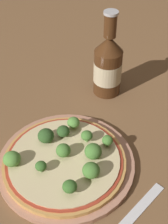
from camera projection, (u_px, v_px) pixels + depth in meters
name	position (u px, v px, depth m)	size (l,w,h in m)	color
ground_plane	(71.00, 156.00, 0.67)	(3.00, 3.00, 0.00)	brown
plate	(66.00, 163.00, 0.65)	(0.28, 0.28, 0.01)	tan
pizza	(64.00, 161.00, 0.63)	(0.25, 0.25, 0.01)	tan
broccoli_floret_0	(63.00, 131.00, 0.66)	(0.03, 0.03, 0.03)	#6B8E51
broccoli_floret_1	(87.00, 136.00, 0.65)	(0.02, 0.02, 0.03)	#6B8E51
broccoli_floret_2	(46.00, 136.00, 0.65)	(0.03, 0.03, 0.03)	#6B8E51
broccoli_floret_3	(93.00, 151.00, 0.62)	(0.03, 0.03, 0.03)	#6B8E51
broccoli_floret_4	(91.00, 170.00, 0.59)	(0.03, 0.03, 0.03)	#6B8E51
broccoli_floret_5	(70.00, 187.00, 0.56)	(0.03, 0.03, 0.03)	#6B8E51
broccoli_floret_6	(41.00, 166.00, 0.60)	(0.02, 0.02, 0.02)	#6B8E51
broccoli_floret_7	(73.00, 122.00, 0.68)	(0.03, 0.03, 0.03)	#6B8E51
broccoli_floret_8	(12.00, 159.00, 0.61)	(0.03, 0.03, 0.03)	#6B8E51
broccoli_floret_9	(64.00, 151.00, 0.62)	(0.03, 0.03, 0.03)	#6B8E51
broccoli_floret_10	(107.00, 140.00, 0.64)	(0.02, 0.02, 0.03)	#6B8E51
beer_bottle	(108.00, 65.00, 0.78)	(0.07, 0.07, 0.22)	#472814
fork	(132.00, 217.00, 0.56)	(0.05, 0.18, 0.00)	silver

